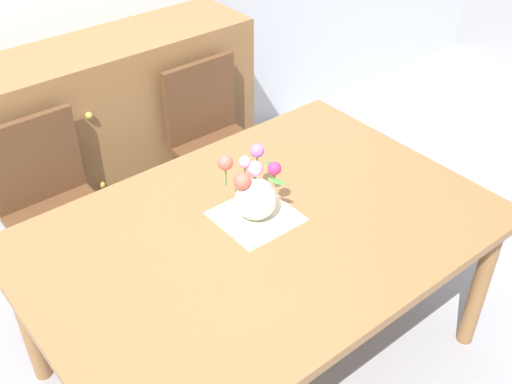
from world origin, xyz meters
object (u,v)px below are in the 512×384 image
chair_right (214,136)px  flower_vase (255,193)px  dining_table (261,243)px  dresser (128,127)px  chair_left (52,202)px

chair_right → flower_vase: (-0.43, -0.87, 0.33)m
dining_table → dresser: 1.35m
dining_table → chair_left: (-0.45, 0.93, -0.15)m
dining_table → chair_left: size_ratio=1.92×
dining_table → flower_vase: (0.02, 0.07, 0.19)m
dining_table → chair_right: chair_right is taller
dining_table → dresser: bearing=83.1°
chair_left → flower_vase: (0.47, -0.87, 0.33)m
dining_table → flower_vase: flower_vase is taller
dining_table → dresser: (0.16, 1.33, -0.17)m
dining_table → chair_left: chair_left is taller
chair_left → dresser: (0.61, 0.40, -0.02)m
chair_left → flower_vase: bearing=118.8°
dresser → flower_vase: flower_vase is taller
dining_table → flower_vase: bearing=69.5°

